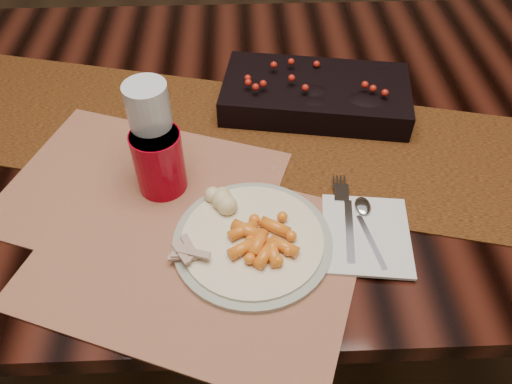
{
  "coord_description": "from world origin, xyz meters",
  "views": [
    {
      "loc": [
        -0.02,
        -0.8,
        1.39
      ],
      "look_at": [
        0.0,
        -0.25,
        0.8
      ],
      "focal_mm": 35.0,
      "sensor_mm": 36.0,
      "label": 1
    }
  ],
  "objects_px": {
    "centerpiece": "(316,91)",
    "dining_table": "(251,234)",
    "red_cup": "(159,161)",
    "placemat_main": "(196,256)",
    "baby_carrots": "(261,244)",
    "turkey_shreds": "(187,248)",
    "wine_glass": "(153,135)",
    "napkin": "(366,235)",
    "dinner_plate": "(252,241)",
    "mashed_potatoes": "(221,197)"
  },
  "relations": [
    {
      "from": "centerpiece",
      "to": "placemat_main",
      "type": "height_order",
      "value": "centerpiece"
    },
    {
      "from": "dining_table",
      "to": "wine_glass",
      "type": "distance_m",
      "value": 0.52
    },
    {
      "from": "placemat_main",
      "to": "dinner_plate",
      "type": "distance_m",
      "value": 0.09
    },
    {
      "from": "dining_table",
      "to": "napkin",
      "type": "bearing_deg",
      "value": -59.96
    },
    {
      "from": "turkey_shreds",
      "to": "wine_glass",
      "type": "relative_size",
      "value": 0.32
    },
    {
      "from": "mashed_potatoes",
      "to": "red_cup",
      "type": "xyz_separation_m",
      "value": [
        -0.1,
        0.07,
        0.02
      ]
    },
    {
      "from": "dining_table",
      "to": "mashed_potatoes",
      "type": "xyz_separation_m",
      "value": [
        -0.05,
        -0.25,
        0.42
      ]
    },
    {
      "from": "placemat_main",
      "to": "red_cup",
      "type": "bearing_deg",
      "value": 133.08
    },
    {
      "from": "mashed_potatoes",
      "to": "wine_glass",
      "type": "bearing_deg",
      "value": 140.06
    },
    {
      "from": "dinner_plate",
      "to": "wine_glass",
      "type": "relative_size",
      "value": 1.29
    },
    {
      "from": "placemat_main",
      "to": "dining_table",
      "type": "bearing_deg",
      "value": 94.92
    },
    {
      "from": "placemat_main",
      "to": "wine_glass",
      "type": "height_order",
      "value": "wine_glass"
    },
    {
      "from": "dinner_plate",
      "to": "wine_glass",
      "type": "distance_m",
      "value": 0.24
    },
    {
      "from": "red_cup",
      "to": "napkin",
      "type": "bearing_deg",
      "value": -20.67
    },
    {
      "from": "turkey_shreds",
      "to": "red_cup",
      "type": "distance_m",
      "value": 0.17
    },
    {
      "from": "dining_table",
      "to": "placemat_main",
      "type": "xyz_separation_m",
      "value": [
        -0.09,
        -0.33,
        0.38
      ]
    },
    {
      "from": "mashed_potatoes",
      "to": "dining_table",
      "type": "bearing_deg",
      "value": 77.58
    },
    {
      "from": "dining_table",
      "to": "dinner_plate",
      "type": "relative_size",
      "value": 7.11
    },
    {
      "from": "dinner_plate",
      "to": "baby_carrots",
      "type": "height_order",
      "value": "baby_carrots"
    },
    {
      "from": "placemat_main",
      "to": "red_cup",
      "type": "distance_m",
      "value": 0.18
    },
    {
      "from": "dining_table",
      "to": "red_cup",
      "type": "xyz_separation_m",
      "value": [
        -0.16,
        -0.18,
        0.44
      ]
    },
    {
      "from": "placemat_main",
      "to": "baby_carrots",
      "type": "xyz_separation_m",
      "value": [
        0.1,
        -0.0,
        0.03
      ]
    },
    {
      "from": "dining_table",
      "to": "mashed_potatoes",
      "type": "relative_size",
      "value": 23.52
    },
    {
      "from": "baby_carrots",
      "to": "mashed_potatoes",
      "type": "bearing_deg",
      "value": 124.75
    },
    {
      "from": "turkey_shreds",
      "to": "red_cup",
      "type": "xyz_separation_m",
      "value": [
        -0.05,
        0.16,
        0.04
      ]
    },
    {
      "from": "turkey_shreds",
      "to": "wine_glass",
      "type": "distance_m",
      "value": 0.21
    },
    {
      "from": "red_cup",
      "to": "turkey_shreds",
      "type": "bearing_deg",
      "value": -71.6
    },
    {
      "from": "red_cup",
      "to": "wine_glass",
      "type": "height_order",
      "value": "wine_glass"
    },
    {
      "from": "dining_table",
      "to": "centerpiece",
      "type": "relative_size",
      "value": 4.81
    },
    {
      "from": "dining_table",
      "to": "red_cup",
      "type": "distance_m",
      "value": 0.5
    },
    {
      "from": "placemat_main",
      "to": "napkin",
      "type": "bearing_deg",
      "value": 26.33
    },
    {
      "from": "placemat_main",
      "to": "mashed_potatoes",
      "type": "distance_m",
      "value": 0.1
    },
    {
      "from": "centerpiece",
      "to": "dining_table",
      "type": "bearing_deg",
      "value": -163.83
    },
    {
      "from": "baby_carrots",
      "to": "placemat_main",
      "type": "bearing_deg",
      "value": 179.56
    },
    {
      "from": "dinner_plate",
      "to": "turkey_shreds",
      "type": "distance_m",
      "value": 0.1
    },
    {
      "from": "centerpiece",
      "to": "napkin",
      "type": "height_order",
      "value": "centerpiece"
    },
    {
      "from": "dinner_plate",
      "to": "napkin",
      "type": "xyz_separation_m",
      "value": [
        0.18,
        0.01,
        -0.0
      ]
    },
    {
      "from": "centerpiece",
      "to": "red_cup",
      "type": "xyz_separation_m",
      "value": [
        -0.29,
        -0.22,
        0.02
      ]
    },
    {
      "from": "dining_table",
      "to": "dinner_plate",
      "type": "distance_m",
      "value": 0.5
    },
    {
      "from": "placemat_main",
      "to": "wine_glass",
      "type": "bearing_deg",
      "value": 131.94
    },
    {
      "from": "wine_glass",
      "to": "turkey_shreds",
      "type": "bearing_deg",
      "value": -72.18
    },
    {
      "from": "dining_table",
      "to": "wine_glass",
      "type": "relative_size",
      "value": 9.18
    },
    {
      "from": "napkin",
      "to": "wine_glass",
      "type": "xyz_separation_m",
      "value": [
        -0.34,
        0.15,
        0.09
      ]
    },
    {
      "from": "mashed_potatoes",
      "to": "napkin",
      "type": "height_order",
      "value": "mashed_potatoes"
    },
    {
      "from": "wine_glass",
      "to": "placemat_main",
      "type": "bearing_deg",
      "value": -68.74
    },
    {
      "from": "baby_carrots",
      "to": "red_cup",
      "type": "distance_m",
      "value": 0.23
    },
    {
      "from": "napkin",
      "to": "red_cup",
      "type": "relative_size",
      "value": 1.39
    },
    {
      "from": "napkin",
      "to": "dining_table",
      "type": "bearing_deg",
      "value": 127.06
    },
    {
      "from": "placemat_main",
      "to": "baby_carrots",
      "type": "relative_size",
      "value": 5.04
    },
    {
      "from": "dinner_plate",
      "to": "red_cup",
      "type": "relative_size",
      "value": 2.18
    }
  ]
}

